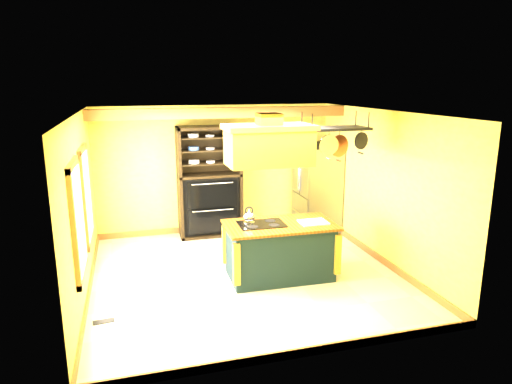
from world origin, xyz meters
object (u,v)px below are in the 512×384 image
refrigerator (317,190)px  range_hood (269,143)px  pot_rack (335,134)px  hutch (210,194)px  kitchen_island (280,250)px

refrigerator → range_hood: bearing=-129.4°
pot_rack → refrigerator: size_ratio=0.61×
pot_rack → hutch: 3.31m
range_hood → refrigerator: range_hood is taller
range_hood → kitchen_island: bearing=0.2°
kitchen_island → range_hood: (-0.20, -0.00, 1.77)m
refrigerator → hutch: 2.30m
pot_rack → hutch: (-1.62, 2.49, -1.46)m
range_hood → refrigerator: size_ratio=0.75×
kitchen_island → pot_rack: bearing=1.2°
range_hood → pot_rack: 1.11m
kitchen_island → refrigerator: refrigerator is taller
kitchen_island → pot_rack: (0.91, 0.00, 1.88)m
kitchen_island → hutch: hutch is taller
kitchen_island → pot_rack: size_ratio=1.60×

